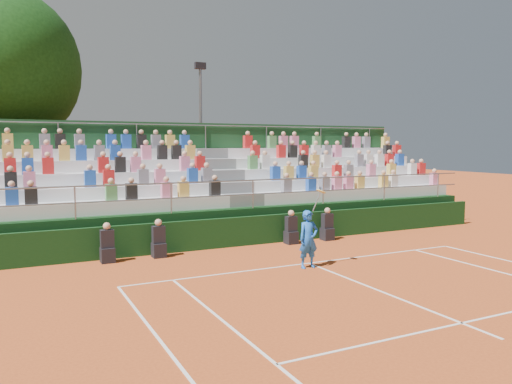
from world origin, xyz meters
name	(u,v)px	position (x,y,z in m)	size (l,w,h in m)	color
ground	(309,263)	(0.00, 0.00, 0.00)	(90.00, 90.00, 0.00)	#BF4F1F
courtside_wall	(260,230)	(0.00, 3.20, 0.50)	(20.00, 0.15, 1.00)	black
line_officials	(229,236)	(-1.37, 2.75, 0.48)	(8.17, 0.40, 1.19)	black
grandstand	(223,203)	(-0.02, 6.44, 1.09)	(20.00, 5.20, 4.40)	black
tennis_player	(309,239)	(-0.31, -0.43, 0.82)	(0.83, 0.40, 2.22)	blue
floodlight_mast	(201,124)	(1.66, 13.56, 4.59)	(0.60, 0.25, 7.84)	gray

